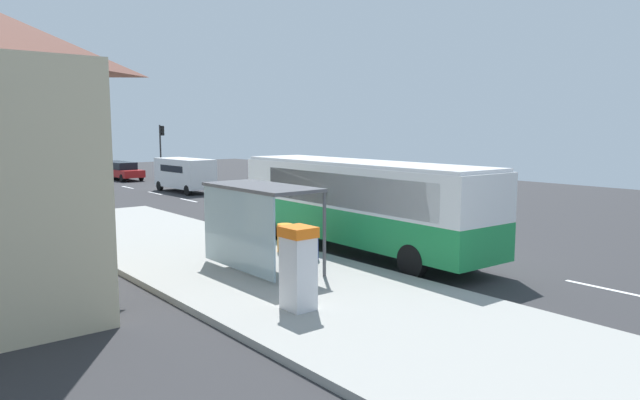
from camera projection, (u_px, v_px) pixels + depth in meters
ground_plane at (226, 210)px, 30.76m from camera, size 56.00×92.00×0.04m
sidewalk_platform at (241, 268)px, 17.51m from camera, size 6.20×30.00×0.18m
lane_stripe_seg_0 at (605, 289)px, 15.54m from camera, size 0.16×2.20×0.01m
lane_stripe_seg_1 at (456, 257)px, 19.38m from camera, size 0.16×2.20×0.01m
lane_stripe_seg_2 at (356, 236)px, 23.23m from camera, size 0.16×2.20×0.01m
lane_stripe_seg_3 at (284, 221)px, 27.07m from camera, size 0.16×2.20×0.01m
lane_stripe_seg_4 at (230, 209)px, 30.92m from camera, size 0.16×2.20×0.01m
lane_stripe_seg_5 at (189, 200)px, 34.76m from camera, size 0.16×2.20×0.01m
lane_stripe_seg_6 at (155, 193)px, 38.61m from camera, size 0.16×2.20×0.01m
lane_stripe_seg_7 at (128, 187)px, 42.45m from camera, size 0.16×2.20×0.01m
bus at (358, 200)px, 20.07m from camera, size 2.88×11.09×3.21m
white_van at (185, 173)px, 39.23m from camera, size 2.22×5.28×2.30m
sedan_near at (124, 171)px, 48.41m from camera, size 2.00×4.48×1.52m
sedan_far at (112, 169)px, 50.51m from camera, size 1.93×4.44×1.52m
ticket_machine at (298, 267)px, 13.11m from camera, size 0.66×0.76×1.94m
recycling_bin_blue at (310, 244)px, 18.31m from camera, size 0.52×0.52×0.95m
recycling_bin_green at (297, 241)px, 18.84m from camera, size 0.52×0.52×0.95m
recycling_bin_orange at (285, 238)px, 19.38m from camera, size 0.52×0.52×0.95m
traffic_light_near_side at (161, 143)px, 49.70m from camera, size 0.49×0.28×4.68m
traffic_light_far_side at (53, 139)px, 44.87m from camera, size 0.49×0.28×5.32m
bus_shelter at (253, 206)px, 16.69m from camera, size 1.80×4.00×2.50m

